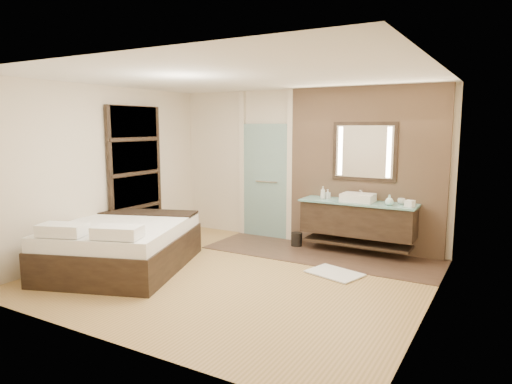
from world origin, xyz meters
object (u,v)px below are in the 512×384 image
Objects in this scene: bed at (122,245)px; waste_bin at (297,240)px; vanity at (358,219)px; mirror_unit at (364,152)px.

waste_bin is at bearing 34.43° from bed.
vanity is at bearing 21.75° from bed.
vanity is 1.14m from waste_bin.
vanity is 1.10m from mirror_unit.
waste_bin is (-1.04, -0.31, -1.53)m from mirror_unit.
vanity reaches higher than waste_bin.
vanity is at bearing 3.73° from waste_bin.
vanity is 3.67m from bed.
bed is at bearing -125.83° from waste_bin.
mirror_unit is 4.05m from bed.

